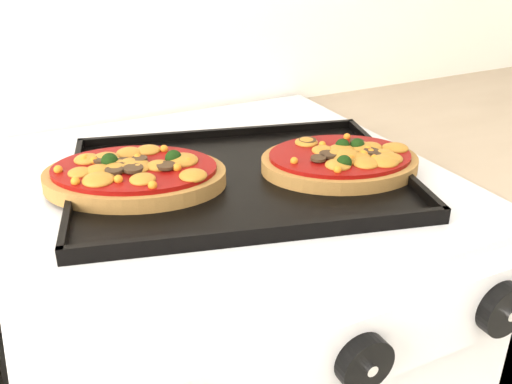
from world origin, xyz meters
TOP-DOWN VIEW (x-y plane):
  - control_panel at (0.05, 1.39)m, footprint 0.60×0.02m
  - knob_center at (0.05, 1.37)m, footprint 0.06×0.02m
  - knob_right at (0.23, 1.37)m, footprint 0.06×0.02m
  - baking_tray at (0.06, 1.67)m, footprint 0.50×0.42m
  - pizza_left at (-0.07, 1.71)m, footprint 0.28×0.25m
  - pizza_right at (0.19, 1.63)m, footprint 0.26×0.23m

SIDE VIEW (x-z plane):
  - control_panel at x=0.05m, z-range 0.81..0.90m
  - knob_center at x=0.05m, z-range 0.83..0.88m
  - knob_right at x=0.23m, z-range 0.82..0.89m
  - baking_tray at x=0.06m, z-range 0.91..0.93m
  - pizza_right at x=0.19m, z-range 0.92..0.95m
  - pizza_left at x=-0.07m, z-range 0.92..0.95m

